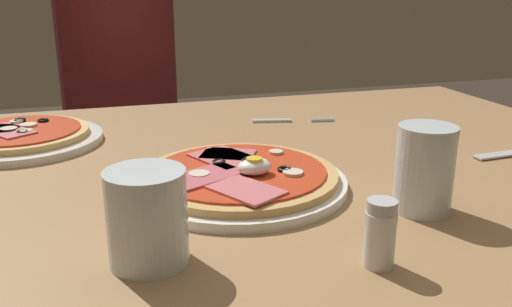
# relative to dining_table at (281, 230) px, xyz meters

# --- Properties ---
(dining_table) EXTENTS (1.17, 0.89, 0.75)m
(dining_table) POSITION_rel_dining_table_xyz_m (0.00, 0.00, 0.00)
(dining_table) COLOR #9E754C
(dining_table) RESTS_ON ground
(pizza_foreground) EXTENTS (0.28, 0.28, 0.05)m
(pizza_foreground) POSITION_rel_dining_table_xyz_m (-0.09, -0.09, 0.13)
(pizza_foreground) COLOR white
(pizza_foreground) RESTS_ON dining_table
(pizza_across_left) EXTENTS (0.26, 0.26, 0.03)m
(pizza_across_left) POSITION_rel_dining_table_xyz_m (-0.39, 0.21, 0.13)
(pizza_across_left) COLOR white
(pizza_across_left) RESTS_ON dining_table
(water_glass_near) EXTENTS (0.07, 0.07, 0.10)m
(water_glass_near) POSITION_rel_dining_table_xyz_m (0.10, -0.22, 0.16)
(water_glass_near) COLOR silver
(water_glass_near) RESTS_ON dining_table
(water_glass_far) EXTENTS (0.08, 0.08, 0.09)m
(water_glass_far) POSITION_rel_dining_table_xyz_m (-0.23, -0.25, 0.15)
(water_glass_far) COLOR silver
(water_glass_far) RESTS_ON dining_table
(fork) EXTENTS (0.16, 0.05, 0.00)m
(fork) POSITION_rel_dining_table_xyz_m (0.09, 0.22, 0.12)
(fork) COLOR silver
(fork) RESTS_ON dining_table
(salt_shaker) EXTENTS (0.03, 0.03, 0.07)m
(salt_shaker) POSITION_rel_dining_table_xyz_m (-0.02, -0.32, 0.15)
(salt_shaker) COLOR white
(salt_shaker) RESTS_ON dining_table
(diner_person) EXTENTS (0.32, 0.32, 1.18)m
(diner_person) POSITION_rel_dining_table_xyz_m (-0.19, 0.85, -0.08)
(diner_person) COLOR black
(diner_person) RESTS_ON ground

